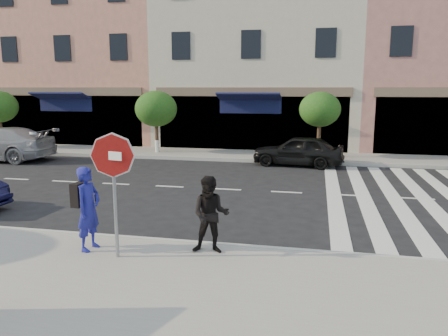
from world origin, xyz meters
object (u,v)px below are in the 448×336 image
photographer (88,209)px  stop_sign (113,167)px  walker (211,215)px  car_far_mid (298,151)px

photographer → stop_sign: bearing=-104.4°
photographer → walker: (2.41, 0.34, -0.08)m
walker → car_far_mid: bearing=77.0°
walker → car_far_mid: walker is taller
walker → car_far_mid: (1.21, 11.10, -0.25)m
walker → stop_sign: bearing=-166.8°
photographer → walker: size_ratio=1.10×
stop_sign → car_far_mid: (2.91, 11.72, -1.24)m
photographer → car_far_mid: 12.00m
walker → car_far_mid: size_ratio=0.39×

